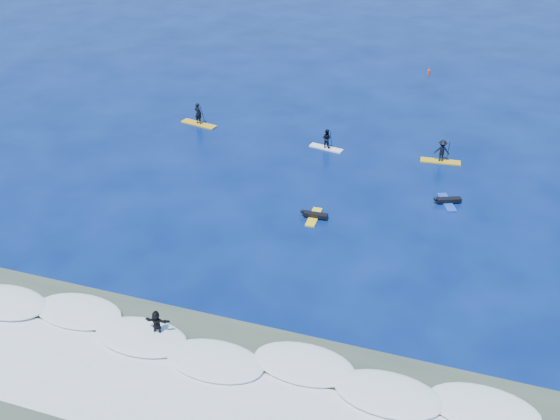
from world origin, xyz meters
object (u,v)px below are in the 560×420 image
(sup_paddler_left, at_px, (198,117))
(marker_buoy, at_px, (429,72))
(prone_paddler_near, at_px, (314,216))
(wave_surfer, at_px, (157,324))
(sup_paddler_right, at_px, (442,152))
(prone_paddler_far, at_px, (447,201))
(sup_paddler_center, at_px, (327,140))

(sup_paddler_left, xyz_separation_m, marker_buoy, (16.90, 18.26, -0.39))
(prone_paddler_near, bearing_deg, marker_buoy, -8.99)
(wave_surfer, height_order, marker_buoy, wave_surfer)
(marker_buoy, bearing_deg, prone_paddler_near, -97.64)
(sup_paddler_left, distance_m, sup_paddler_right, 19.90)
(sup_paddler_right, relative_size, prone_paddler_far, 1.23)
(marker_buoy, bearing_deg, prone_paddler_far, -80.95)
(sup_paddler_center, xyz_separation_m, prone_paddler_near, (1.72, -9.92, -0.53))
(prone_paddler_near, bearing_deg, sup_paddler_right, -35.15)
(sup_paddler_left, relative_size, prone_paddler_near, 1.43)
(sup_paddler_right, distance_m, marker_buoy, 19.25)
(marker_buoy, bearing_deg, wave_surfer, -101.17)
(wave_surfer, bearing_deg, prone_paddler_far, 47.46)
(sup_paddler_center, xyz_separation_m, prone_paddler_far, (9.62, -5.47, -0.52))
(prone_paddler_far, bearing_deg, sup_paddler_center, 38.01)
(sup_paddler_center, bearing_deg, sup_paddler_left, -175.35)
(prone_paddler_far, xyz_separation_m, wave_surfer, (-12.30, -17.28, 0.66))
(prone_paddler_far, relative_size, marker_buoy, 3.52)
(sup_paddler_center, height_order, marker_buoy, sup_paddler_center)
(sup_paddler_center, distance_m, prone_paddler_near, 10.08)
(prone_paddler_near, xyz_separation_m, prone_paddler_far, (7.90, 4.45, 0.01))
(sup_paddler_right, xyz_separation_m, prone_paddler_far, (0.99, -5.88, -0.63))
(sup_paddler_right, bearing_deg, sup_paddler_center, 177.43)
(marker_buoy, bearing_deg, sup_paddler_left, -132.78)
(sup_paddler_right, relative_size, prone_paddler_near, 1.31)
(sup_paddler_center, xyz_separation_m, wave_surfer, (-2.68, -22.75, 0.14))
(sup_paddler_right, height_order, prone_paddler_far, sup_paddler_right)
(prone_paddler_far, height_order, wave_surfer, wave_surfer)
(prone_paddler_far, bearing_deg, wave_surfer, 122.21)
(sup_paddler_right, height_order, marker_buoy, sup_paddler_right)
(sup_paddler_left, distance_m, wave_surfer, 25.41)
(prone_paddler_near, distance_m, marker_buoy, 29.61)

